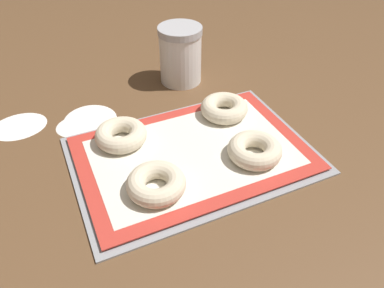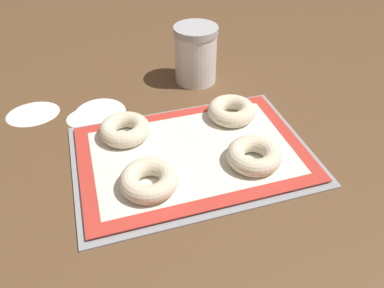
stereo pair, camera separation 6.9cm
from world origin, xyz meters
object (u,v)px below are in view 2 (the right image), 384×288
object	(u,v)px
baking_tray	(192,153)
bagel_back_left	(125,129)
bagel_front_right	(254,155)
bagel_back_right	(231,111)
bagel_front_left	(149,180)
flour_canister	(196,54)

from	to	relation	value
baking_tray	bagel_back_left	size ratio (longest dim) A/B	4.45
bagel_front_right	bagel_back_right	distance (m)	0.14
bagel_front_left	flour_canister	xyz separation A→B (m)	(0.19, 0.34, 0.04)
baking_tray	bagel_back_right	bearing A→B (deg)	35.90
bagel_front_left	bagel_back_left	distance (m)	0.15
bagel_front_right	flour_canister	size ratio (longest dim) A/B	0.73
bagel_front_right	bagel_back_left	xyz separation A→B (m)	(-0.21, 0.15, 0.00)
bagel_front_right	bagel_back_right	world-z (taller)	same
bagel_back_left	flour_canister	xyz separation A→B (m)	(0.21, 0.19, 0.04)
bagel_front_left	bagel_back_right	xyz separation A→B (m)	(0.21, 0.15, 0.00)
baking_tray	bagel_back_right	size ratio (longest dim) A/B	4.45
bagel_front_left	bagel_front_right	xyz separation A→B (m)	(0.19, 0.01, 0.00)
baking_tray	bagel_front_left	size ratio (longest dim) A/B	4.45
bagel_back_left	bagel_back_right	bearing A→B (deg)	-0.37
baking_tray	bagel_back_left	distance (m)	0.14
baking_tray	bagel_back_right	distance (m)	0.14
baking_tray	bagel_back_right	xyz separation A→B (m)	(0.11, 0.08, 0.02)
bagel_front_right	bagel_back_left	distance (m)	0.26
bagel_front_left	bagel_back_right	size ratio (longest dim) A/B	1.00
flour_canister	bagel_back_right	bearing A→B (deg)	-84.25
bagel_back_right	bagel_front_right	bearing A→B (deg)	-95.44
bagel_back_right	baking_tray	bearing A→B (deg)	-144.10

